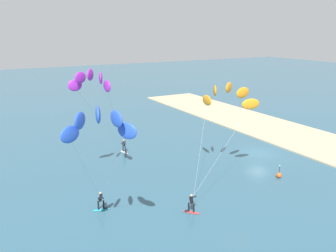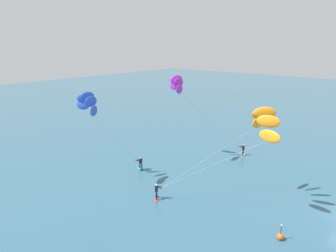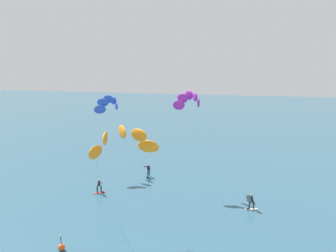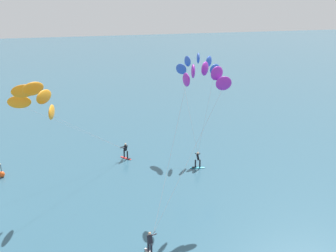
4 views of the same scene
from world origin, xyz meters
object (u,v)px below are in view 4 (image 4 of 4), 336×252
(kitesurfer_nearshore, at_px, (202,83))
(marker_buoy, at_px, (2,174))
(kitesurfer_far_out, at_px, (198,68))
(kitesurfer_mid_water, at_px, (38,101))

(kitesurfer_nearshore, bearing_deg, marker_buoy, -115.96)
(kitesurfer_nearshore, bearing_deg, kitesurfer_far_out, 163.80)
(kitesurfer_nearshore, height_order, marker_buoy, kitesurfer_nearshore)
(kitesurfer_nearshore, xyz_separation_m, kitesurfer_far_out, (-11.33, 3.29, -1.05))
(marker_buoy, bearing_deg, kitesurfer_far_out, 99.07)
(kitesurfer_far_out, distance_m, marker_buoy, 21.95)
(kitesurfer_nearshore, relative_size, kitesurfer_mid_water, 1.03)
(kitesurfer_nearshore, bearing_deg, kitesurfer_mid_water, -108.72)
(kitesurfer_mid_water, distance_m, kitesurfer_far_out, 17.40)
(kitesurfer_nearshore, distance_m, marker_buoy, 20.88)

